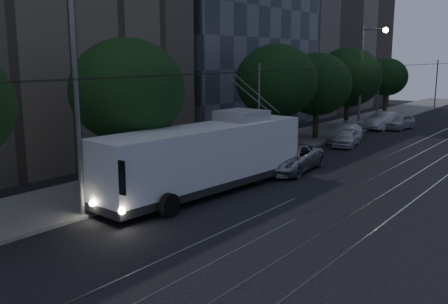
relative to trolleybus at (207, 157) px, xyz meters
name	(u,v)px	position (x,y,z in m)	size (l,w,h in m)	color
ground	(232,223)	(3.67, -3.07, -1.69)	(120.00, 120.00, 0.00)	black
sidewalk	(304,137)	(-3.83, 16.93, -1.61)	(5.00, 90.00, 0.15)	gray
tram_rails	(436,153)	(6.17, 16.93, -1.68)	(4.52, 90.00, 0.02)	#95959D
overhead_wires	(335,96)	(-1.30, 16.93, 1.78)	(2.23, 90.00, 6.00)	black
trolleybus	(207,157)	(0.00, 0.00, 0.00)	(3.50, 12.34, 5.63)	silver
pickup_silver	(289,158)	(0.95, 6.15, -0.95)	(2.47, 5.35, 1.49)	#9B9DA2
car_white_a	(346,138)	(0.28, 15.65, -1.05)	(1.50, 3.73, 1.27)	silver
car_white_b	(346,132)	(-0.63, 17.63, -1.01)	(1.91, 4.69, 1.36)	white
car_white_c	(384,121)	(-0.63, 25.93, -0.94)	(1.59, 4.56, 1.50)	silver
car_white_d	(399,122)	(0.55, 26.62, -1.02)	(1.59, 3.95, 1.35)	silver
tree_1	(127,91)	(-3.33, -1.86, 3.09)	(5.46, 5.46, 7.25)	#31231B
tree_2	(277,81)	(-2.83, 10.93, 3.05)	(5.47, 5.47, 7.22)	#31231B
tree_3	(317,84)	(-2.83, 16.94, 2.60)	(5.30, 5.30, 6.69)	#31231B
tree_4	(348,77)	(-3.27, 23.86, 2.89)	(5.77, 5.77, 7.18)	#31231B
tree_5	(386,77)	(-2.83, 32.38, 2.64)	(4.19, 4.19, 6.24)	#31231B
streetlamp_near	(82,67)	(-1.12, -6.10, 4.28)	(2.40, 0.44, 9.89)	slate
streetlamp_far	(366,68)	(-1.13, 22.32, 3.73)	(2.19, 0.44, 8.89)	slate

